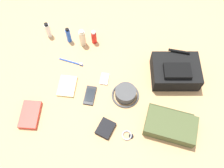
{
  "coord_description": "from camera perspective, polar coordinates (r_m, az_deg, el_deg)",
  "views": [
    {
      "loc": [
        0.14,
        -0.72,
        1.45
      ],
      "look_at": [
        0.0,
        0.0,
        0.04
      ],
      "focal_mm": 39.54,
      "sensor_mm": 36.0,
      "label": 1
    }
  ],
  "objects": [
    {
      "name": "toothpaste_tube",
      "position": [
        1.86,
        -14.6,
        11.98
      ],
      "size": [
        0.04,
        0.04,
        0.13
      ],
      "color": "white",
      "rests_on": "ground_plane"
    },
    {
      "name": "deodorant_spray",
      "position": [
        1.8,
        -10.04,
        11.04
      ],
      "size": [
        0.03,
        0.03,
        0.13
      ],
      "color": "blue",
      "rests_on": "ground_plane"
    },
    {
      "name": "sunscreen_spray",
      "position": [
        1.78,
        -4.19,
        10.76
      ],
      "size": [
        0.04,
        0.04,
        0.11
      ],
      "color": "red",
      "rests_on": "ground_plane"
    },
    {
      "name": "bucket_hat",
      "position": [
        1.57,
        3.15,
        -2.25
      ],
      "size": [
        0.18,
        0.18,
        0.07
      ],
      "color": "#484848",
      "rests_on": "ground_plane"
    },
    {
      "name": "cell_phone",
      "position": [
        1.59,
        -5.13,
        -2.63
      ],
      "size": [
        0.07,
        0.13,
        0.01
      ],
      "color": "black",
      "rests_on": "ground_plane"
    },
    {
      "name": "media_player",
      "position": [
        1.64,
        -1.75,
        1.17
      ],
      "size": [
        0.06,
        0.09,
        0.01
      ],
      "color": "#B7B7BC",
      "rests_on": "ground_plane"
    },
    {
      "name": "notepad",
      "position": [
        1.64,
        -10.33,
        -0.47
      ],
      "size": [
        0.12,
        0.16,
        0.02
      ],
      "primitive_type": "cube",
      "rotation": [
        0.0,
        0.0,
        0.09
      ],
      "color": "beige",
      "rests_on": "ground_plane"
    },
    {
      "name": "backpack",
      "position": [
        1.66,
        14.44,
        2.87
      ],
      "size": [
        0.34,
        0.29,
        0.15
      ],
      "color": "black",
      "rests_on": "ground_plane"
    },
    {
      "name": "toiletry_pouch",
      "position": [
        1.52,
        13.38,
        -9.29
      ],
      "size": [
        0.31,
        0.23,
        0.08
      ],
      "color": "#47512D",
      "rests_on": "ground_plane"
    },
    {
      "name": "lotion_bottle",
      "position": [
        1.76,
        -6.87,
        10.54
      ],
      "size": [
        0.04,
        0.04,
        0.14
      ],
      "color": "beige",
      "rests_on": "ground_plane"
    },
    {
      "name": "paperback_novel",
      "position": [
        1.61,
        -18.4,
        -6.73
      ],
      "size": [
        0.13,
        0.19,
        0.03
      ],
      "color": "red",
      "rests_on": "ground_plane"
    },
    {
      "name": "toothbrush",
      "position": [
        1.73,
        -9.11,
        5.0
      ],
      "size": [
        0.17,
        0.03,
        0.02
      ],
      "color": "blue",
      "rests_on": "ground_plane"
    },
    {
      "name": "wristwatch",
      "position": [
        1.5,
        3.57,
        -11.76
      ],
      "size": [
        0.07,
        0.06,
        0.01
      ],
      "color": "#99999E",
      "rests_on": "ground_plane"
    },
    {
      "name": "ground_plane",
      "position": [
        1.63,
        -0.0,
        -0.84
      ],
      "size": [
        2.64,
        2.02,
        0.02
      ],
      "primitive_type": "cube",
      "color": "tan",
      "rests_on": "ground"
    },
    {
      "name": "wallet",
      "position": [
        1.5,
        -1.5,
        -10.21
      ],
      "size": [
        0.12,
        0.13,
        0.02
      ],
      "primitive_type": "cube",
      "rotation": [
        0.0,
        0.0,
        -0.28
      ],
      "color": "black",
      "rests_on": "ground_plane"
    }
  ]
}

